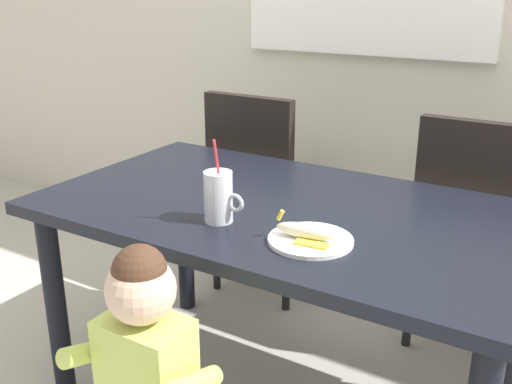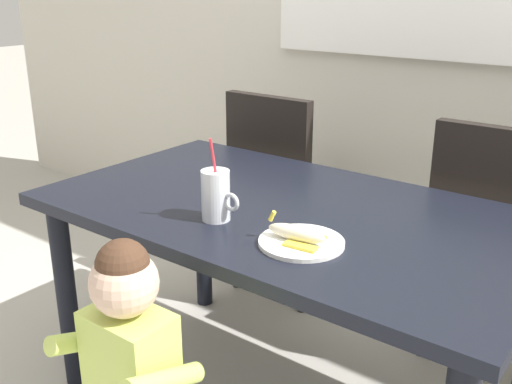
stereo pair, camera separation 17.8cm
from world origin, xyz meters
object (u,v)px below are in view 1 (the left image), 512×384
(dining_table, at_px, (284,233))
(milk_cup, at_px, (219,200))
(dining_chair_left, at_px, (262,183))
(peeled_banana, at_px, (307,232))
(toddler_standing, at_px, (146,361))
(dining_chair_right, at_px, (475,224))
(snack_plate, at_px, (310,240))

(dining_table, relative_size, milk_cup, 6.13)
(dining_chair_left, bearing_deg, peeled_banana, 126.70)
(dining_chair_left, distance_m, toddler_standing, 1.35)
(dining_table, bearing_deg, dining_chair_left, 125.50)
(dining_chair_right, relative_size, toddler_standing, 1.15)
(dining_table, distance_m, snack_plate, 0.30)
(dining_chair_left, height_order, milk_cup, milk_cup)
(dining_chair_left, relative_size, peeled_banana, 5.53)
(dining_chair_right, height_order, snack_plate, dining_chair_right)
(snack_plate, xyz_separation_m, peeled_banana, (-0.01, -0.01, 0.03))
(dining_table, bearing_deg, peeled_banana, -49.85)
(toddler_standing, bearing_deg, milk_cup, 96.73)
(dining_chair_left, height_order, dining_chair_right, same)
(dining_chair_right, bearing_deg, dining_chair_left, 0.52)
(dining_table, bearing_deg, snack_plate, -47.57)
(toddler_standing, xyz_separation_m, milk_cup, (-0.05, 0.40, 0.29))
(dining_chair_right, bearing_deg, milk_cup, 58.10)
(snack_plate, distance_m, peeled_banana, 0.03)
(snack_plate, relative_size, peeled_banana, 1.32)
(dining_chair_left, distance_m, peeled_banana, 1.14)
(snack_plate, bearing_deg, peeled_banana, -131.18)
(peeled_banana, bearing_deg, dining_table, 130.15)
(dining_table, xyz_separation_m, toddler_standing, (-0.05, -0.61, -0.13))
(peeled_banana, bearing_deg, dining_chair_left, 126.70)
(milk_cup, xyz_separation_m, snack_plate, (0.29, 0.00, -0.06))
(dining_chair_right, bearing_deg, snack_plate, 73.49)
(dining_chair_right, bearing_deg, toddler_standing, 68.41)
(dining_table, bearing_deg, milk_cup, -115.08)
(dining_chair_left, relative_size, toddler_standing, 1.15)
(dining_chair_left, bearing_deg, toddler_standing, 108.35)
(dining_chair_right, height_order, toddler_standing, dining_chair_right)
(milk_cup, distance_m, peeled_banana, 0.29)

